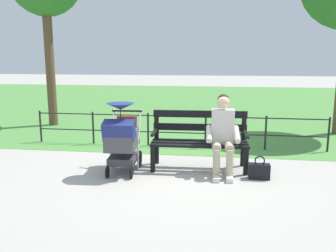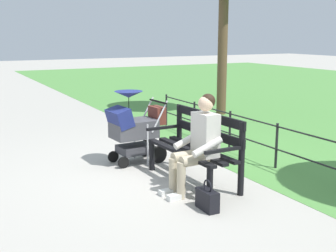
% 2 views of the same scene
% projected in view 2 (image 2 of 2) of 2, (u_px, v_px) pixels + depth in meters
% --- Properties ---
extents(ground_plane, '(60.00, 60.00, 0.00)m').
position_uv_depth(ground_plane, '(171.00, 171.00, 6.59)').
color(ground_plane, '#ADA89E').
extents(park_bench, '(1.62, 0.66, 0.96)m').
position_uv_depth(park_bench, '(197.00, 144.00, 6.06)').
color(park_bench, black).
rests_on(park_bench, ground).
extents(person_on_bench, '(0.55, 0.74, 1.28)m').
position_uv_depth(person_on_bench, '(198.00, 141.00, 5.60)').
color(person_on_bench, tan).
rests_on(person_on_bench, ground).
extents(stroller, '(0.55, 0.91, 1.15)m').
position_uv_depth(stroller, '(133.00, 126.00, 6.91)').
color(stroller, black).
rests_on(stroller, ground).
extents(handbag, '(0.32, 0.14, 0.37)m').
position_uv_depth(handbag, '(207.00, 199.00, 5.12)').
color(handbag, black).
rests_on(handbag, ground).
extents(park_fence, '(6.09, 0.04, 0.70)m').
position_uv_depth(park_fence, '(252.00, 134.00, 7.18)').
color(park_fence, black).
rests_on(park_fence, ground).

